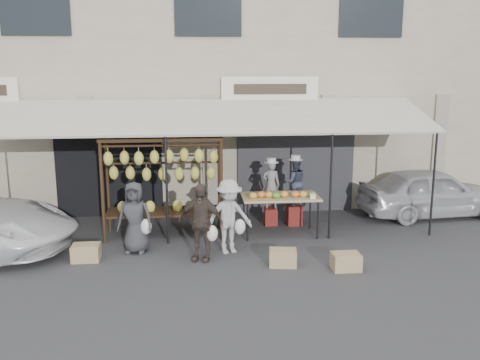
# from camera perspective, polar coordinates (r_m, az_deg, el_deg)

# --- Properties ---
(ground_plane) EXTENTS (90.00, 90.00, 0.00)m
(ground_plane) POSITION_cam_1_polar(r_m,az_deg,el_deg) (10.51, -2.35, -8.63)
(ground_plane) COLOR #2D2D30
(shophouse) EXTENTS (24.00, 6.15, 7.30)m
(shophouse) POSITION_cam_1_polar(r_m,az_deg,el_deg) (16.31, -3.79, 11.86)
(shophouse) COLOR #B3A58E
(shophouse) RESTS_ON ground_plane
(awning) EXTENTS (10.00, 2.35, 2.92)m
(awning) POSITION_cam_1_polar(r_m,az_deg,el_deg) (12.15, -3.03, 6.70)
(awning) COLOR beige
(awning) RESTS_ON ground_plane
(banana_rack) EXTENTS (2.60, 0.90, 2.24)m
(banana_rack) POSITION_cam_1_polar(r_m,az_deg,el_deg) (11.68, -8.27, 1.38)
(banana_rack) COLOR black
(banana_rack) RESTS_ON ground_plane
(produce_table) EXTENTS (1.70, 0.90, 1.04)m
(produce_table) POSITION_cam_1_polar(r_m,az_deg,el_deg) (11.81, 4.36, -1.84)
(produce_table) COLOR tan
(produce_table) RESTS_ON ground_plane
(vendor_left) EXTENTS (0.46, 0.36, 1.13)m
(vendor_left) POSITION_cam_1_polar(r_m,az_deg,el_deg) (12.55, 3.33, -0.50)
(vendor_left) COLOR gray
(vendor_left) RESTS_ON stool_left
(vendor_right) EXTENTS (0.56, 0.44, 1.13)m
(vendor_right) POSITION_cam_1_polar(r_m,az_deg,el_deg) (12.60, 5.89, -0.21)
(vendor_right) COLOR #343A4F
(vendor_right) RESTS_ON stool_right
(customer_left) EXTENTS (0.79, 0.59, 1.46)m
(customer_left) POSITION_cam_1_polar(r_m,az_deg,el_deg) (10.95, -11.16, -3.96)
(customer_left) COLOR #313236
(customer_left) RESTS_ON ground_plane
(customer_mid) EXTENTS (0.97, 0.62, 1.53)m
(customer_mid) POSITION_cam_1_polar(r_m,az_deg,el_deg) (10.35, -4.24, -4.51)
(customer_mid) COLOR #40342E
(customer_mid) RESTS_ON ground_plane
(customer_right) EXTENTS (1.10, 0.83, 1.51)m
(customer_right) POSITION_cam_1_polar(r_m,az_deg,el_deg) (10.74, -1.20, -3.92)
(customer_right) COLOR #A4A4A4
(customer_right) RESTS_ON ground_plane
(stool_left) EXTENTS (0.33, 0.33, 0.41)m
(stool_left) POSITION_cam_1_polar(r_m,az_deg,el_deg) (12.74, 3.29, -3.89)
(stool_left) COLOR maroon
(stool_left) RESTS_ON ground_plane
(stool_right) EXTENTS (0.42, 0.42, 0.47)m
(stool_right) POSITION_cam_1_polar(r_m,az_deg,el_deg) (12.79, 5.81, -3.73)
(stool_right) COLOR maroon
(stool_right) RESTS_ON ground_plane
(crate_near_a) EXTENTS (0.56, 0.46, 0.31)m
(crate_near_a) POSITION_cam_1_polar(r_m,az_deg,el_deg) (10.26, 4.59, -8.26)
(crate_near_a) COLOR tan
(crate_near_a) RESTS_ON ground_plane
(crate_near_b) EXTENTS (0.52, 0.40, 0.31)m
(crate_near_b) POSITION_cam_1_polar(r_m,az_deg,el_deg) (10.22, 11.23, -8.54)
(crate_near_b) COLOR tan
(crate_near_b) RESTS_ON ground_plane
(crate_far) EXTENTS (0.53, 0.40, 0.32)m
(crate_far) POSITION_cam_1_polar(r_m,az_deg,el_deg) (10.90, -16.10, -7.45)
(crate_far) COLOR tan
(crate_far) RESTS_ON ground_plane
(sedan) EXTENTS (3.75, 1.78, 1.24)m
(sedan) POSITION_cam_1_polar(r_m,az_deg,el_deg) (14.19, 19.80, -1.22)
(sedan) COLOR #B6B6BC
(sedan) RESTS_ON ground_plane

